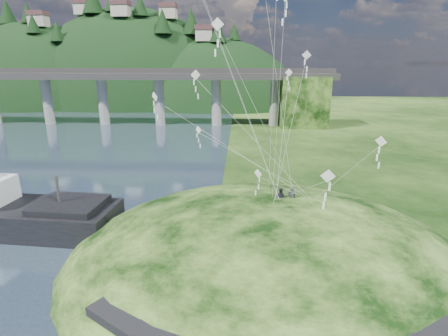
{
  "coord_description": "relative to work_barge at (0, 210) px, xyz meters",
  "views": [
    {
      "loc": [
        5.42,
        -24.62,
        16.19
      ],
      "look_at": [
        4.0,
        6.0,
        7.0
      ],
      "focal_mm": 28.0,
      "sensor_mm": 36.0,
      "label": 1
    }
  ],
  "objects": [
    {
      "name": "kite_swarm",
      "position": [
        24.13,
        -3.69,
        14.89
      ],
      "size": [
        17.56,
        17.13,
        20.66
      ],
      "color": "white",
      "rests_on": "ground"
    },
    {
      "name": "work_barge",
      "position": [
        0.0,
        0.0,
        0.0
      ],
      "size": [
        23.24,
        7.96,
        7.99
      ],
      "color": "black",
      "rests_on": "ground"
    },
    {
      "name": "far_ridge",
      "position": [
        -24.9,
        115.45,
        -9.44
      ],
      "size": [
        153.0,
        70.0,
        94.5
      ],
      "color": "black",
      "rests_on": "ground"
    },
    {
      "name": "ground",
      "position": [
        18.68,
        -6.72,
        -2.0
      ],
      "size": [
        320.0,
        320.0,
        0.0
      ],
      "primitive_type": "plane",
      "color": "black",
      "rests_on": "ground"
    },
    {
      "name": "kite_flyers",
      "position": [
        28.09,
        -2.43,
        3.81
      ],
      "size": [
        1.91,
        0.98,
        1.86
      ],
      "color": "#282935",
      "rests_on": "ground"
    },
    {
      "name": "wooden_dock",
      "position": [
        12.1,
        -0.94,
        -1.56
      ],
      "size": [
        14.06,
        2.82,
        1.0
      ],
      "color": "#3A2617",
      "rests_on": "ground"
    },
    {
      "name": "bridge",
      "position": [
        -7.78,
        63.35,
        7.7
      ],
      "size": [
        160.0,
        11.0,
        15.0
      ],
      "color": "#2D2B2B",
      "rests_on": "ground"
    },
    {
      "name": "grass_hill",
      "position": [
        26.68,
        -4.72,
        -3.5
      ],
      "size": [
        36.0,
        32.0,
        13.0
      ],
      "color": "black",
      "rests_on": "ground"
    }
  ]
}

